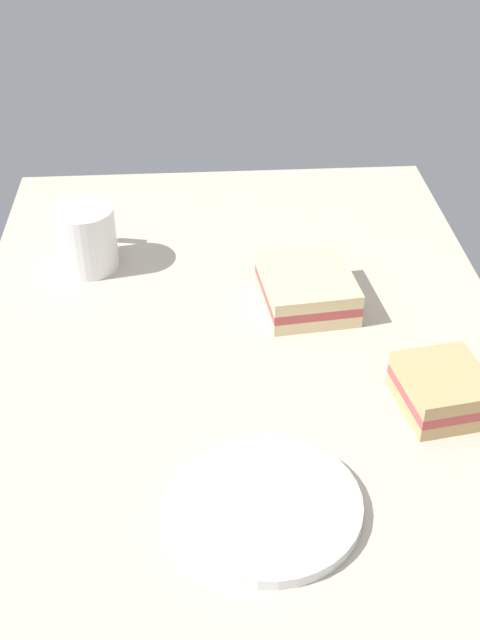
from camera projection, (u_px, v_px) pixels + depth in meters
The scene contains 5 objects.
tabletop at pixel (240, 347), 93.25cm from camera, with size 90.00×64.00×2.00cm, color #BCB29E.
plate_of_food at pixel (268, 505), 72.02cm from camera, with size 17.11×17.11×1.20cm.
coffee_mug_black at pixel (86, 237), 103.23cm from camera, with size 10.23×7.96×8.54cm.
sandwich_main at pixel (307, 289), 97.39cm from camera, with size 12.98×11.92×4.40cm.
sandwich_side at pixel (442, 390), 82.37cm from camera, with size 10.49×9.72×4.40cm.
Camera 1 is at (73.12, -4.85, 58.75)cm, focal length 44.59 mm.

